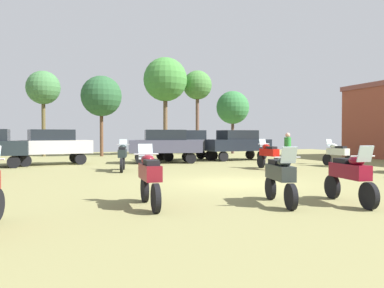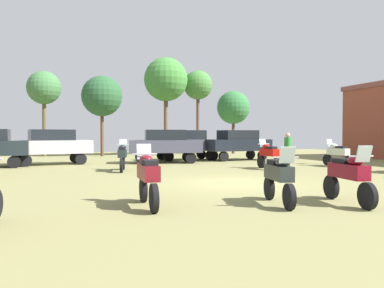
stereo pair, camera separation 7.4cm
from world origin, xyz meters
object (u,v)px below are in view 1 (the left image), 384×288
car_1 (165,144)px  tree_8 (197,86)px  car_3 (51,144)px  motorcycle_10 (350,175)px  tree_4 (165,80)px  motorcycle_3 (269,154)px  motorcycle_2 (122,156)px  tree_2 (101,96)px  car_6 (237,143)px  motorcycle_4 (280,176)px  person_2 (288,147)px  car_5 (185,143)px  tree_6 (233,108)px  motorcycle_8 (150,176)px  tree_1 (43,88)px  motorcycle_12 (337,153)px

car_1 → tree_8: bearing=-21.6°
car_1 → car_3: (-6.44, 0.83, 0.00)m
car_3 → motorcycle_10: bearing=-165.2°
tree_4 → motorcycle_3: bearing=-83.2°
motorcycle_2 → tree_2: 13.45m
motorcycle_2 → tree_2: bearing=100.6°
car_6 → tree_8: (0.02, 8.02, 4.71)m
tree_8 → motorcycle_4: bearing=-104.7°
motorcycle_10 → car_1: bearing=-78.3°
motorcycle_4 → person_2: 10.45m
motorcycle_3 → tree_4: tree_4 is taller
motorcycle_4 → car_6: 16.29m
tree_4 → car_5: bearing=-92.4°
car_1 → car_3: 6.49m
motorcycle_2 → motorcycle_10: 11.17m
tree_4 → motorcycle_4: bearing=-97.7°
person_2 → tree_8: (0.28, 14.44, 4.82)m
motorcycle_2 → car_1: bearing=65.2°
car_6 → tree_6: (3.52, 8.35, 2.95)m
car_6 → motorcycle_3: bearing=162.7°
tree_6 → motorcycle_8: bearing=-119.2°
tree_2 → tree_4: size_ratio=0.79×
motorcycle_3 → motorcycle_8: size_ratio=1.03×
tree_1 → tree_6: bearing=-2.3°
car_3 → tree_8: bearing=-65.8°
car_1 → tree_6: bearing=-34.5°
motorcycle_8 → car_1: (3.94, 13.48, 0.44)m
car_1 → person_2: size_ratio=2.50×
car_3 → tree_8: size_ratio=0.63×
motorcycle_10 → motorcycle_2: bearing=-60.3°
motorcycle_3 → tree_6: size_ratio=0.39×
motorcycle_4 → car_1: car_1 is taller
motorcycle_4 → tree_6: 25.57m
person_2 → tree_8: tree_8 is taller
car_3 → tree_1: 9.98m
motorcycle_2 → tree_8: size_ratio=0.30×
motorcycle_3 → tree_1: (-11.06, 15.47, 4.59)m
tree_4 → tree_8: bearing=12.7°
motorcycle_4 → tree_4: (3.04, 22.45, 5.47)m
motorcycle_3 → car_5: (-1.90, 7.64, 0.44)m
car_3 → tree_4: size_ratio=0.57×
car_5 → tree_4: (0.26, 6.18, 5.01)m
motorcycle_12 → person_2: (-3.12, -0.06, 0.34)m
motorcycle_10 → tree_2: tree_2 is taller
motorcycle_2 → car_1: size_ratio=0.47×
car_6 → motorcycle_10: bearing=159.0°
car_6 → tree_1: bearing=48.9°
motorcycle_8 → person_2: bearing=44.0°
car_5 → car_3: bearing=94.0°
motorcycle_8 → tree_2: tree_2 is taller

